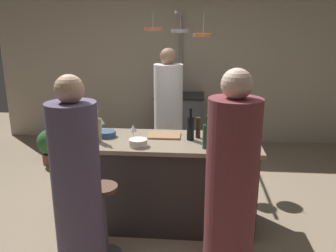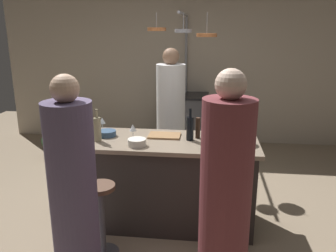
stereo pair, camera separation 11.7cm
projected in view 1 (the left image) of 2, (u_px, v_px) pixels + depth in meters
The scene contains 22 objects.
ground_plane at pixel (167, 221), 3.66m from camera, with size 9.00×9.00×0.00m, color gray.
back_wall at pixel (181, 67), 6.04m from camera, with size 6.40×0.16×2.60m, color #BCAD99.
kitchen_island at pixel (167, 182), 3.54m from camera, with size 1.80×0.72×0.90m.
stove_range at pixel (179, 120), 5.89m from camera, with size 0.80×0.64×0.89m.
chef at pixel (168, 121), 4.49m from camera, with size 0.37×0.37×1.73m.
bar_stool_left at pixel (104, 218), 3.01m from camera, with size 0.28×0.28×0.68m.
guest_left at pixel (78, 196), 2.55m from camera, with size 0.35×0.35×1.67m.
bar_stool_right at pixel (227, 224), 2.92m from camera, with size 0.28×0.28×0.68m.
guest_right at pixel (231, 199), 2.46m from camera, with size 0.36×0.36×1.72m.
overhead_pot_rack at pixel (180, 47), 4.98m from camera, with size 0.90×1.47×2.17m.
potted_plant at pixel (50, 145), 5.14m from camera, with size 0.36×0.36×0.52m.
cutting_board at pixel (165, 136), 3.53m from camera, with size 0.32×0.22×0.02m, color #997047.
pepper_mill at pixel (198, 128), 3.46m from camera, with size 0.05×0.05×0.21m, color #382319.
wine_bottle_green at pixel (207, 136), 3.15m from camera, with size 0.07×0.07×0.31m.
wine_bottle_dark at pixel (190, 128), 3.39m from camera, with size 0.07×0.07×0.32m.
wine_bottle_white at pixel (98, 130), 3.32m from camera, with size 0.07×0.07×0.32m.
wine_glass_near_right_guest at pixel (101, 122), 3.67m from camera, with size 0.07×0.07×0.15m.
wine_glass_near_left_guest at pixel (133, 129), 3.42m from camera, with size 0.07×0.07×0.15m.
wine_glass_by_chef at pixel (88, 126), 3.52m from camera, with size 0.07×0.07×0.15m.
mixing_bowl_steel at pixel (246, 141), 3.29m from camera, with size 0.19×0.19×0.06m, color #B7B7BC.
mixing_bowl_ceramic at pixel (138, 143), 3.23m from camera, with size 0.17×0.17×0.07m, color silver.
mixing_bowl_blue at pixel (107, 134), 3.51m from camera, with size 0.18×0.18×0.06m, color #334C6B.
Camera 1 is at (0.29, -3.24, 1.97)m, focal length 37.16 mm.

